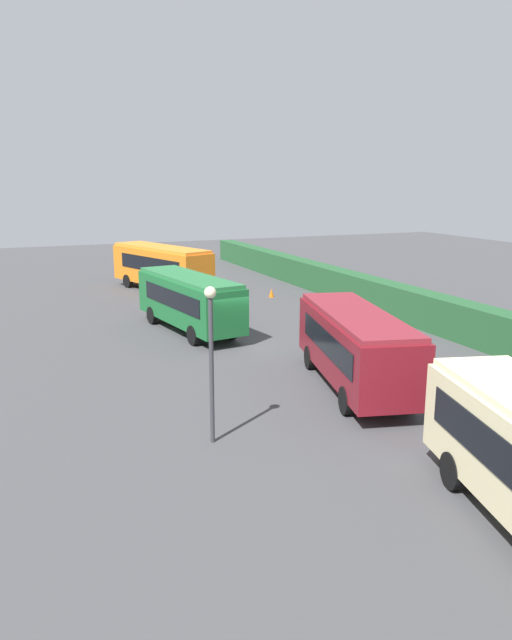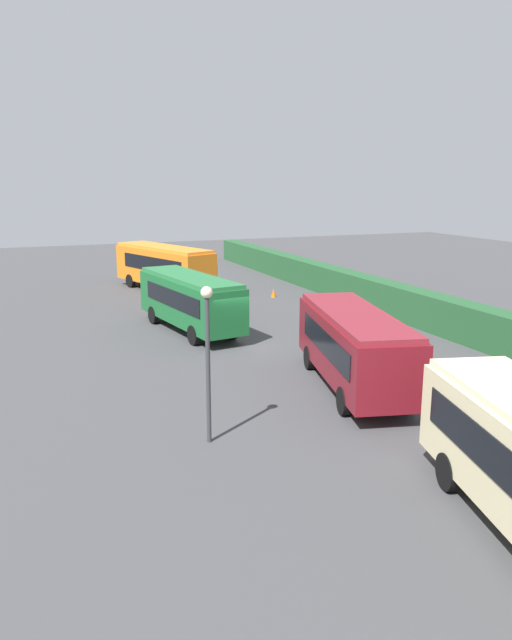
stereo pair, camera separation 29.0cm
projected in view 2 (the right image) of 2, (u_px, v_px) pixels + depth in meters
name	position (u px, v px, depth m)	size (l,w,h in m)	color
ground_plane	(232.00, 344.00, 30.09)	(102.86, 102.86, 0.00)	#424244
bus_orange	(164.00, 265.00, 44.21)	(9.84, 5.49, 3.27)	orange
bus_green	(190.00, 299.00, 32.33)	(8.93, 3.64, 3.03)	#19602D
bus_maroon	(354.00, 345.00, 23.38)	(8.93, 4.46, 3.03)	maroon
person_left	(214.00, 273.00, 46.16)	(0.50, 0.50, 1.92)	olive
person_center	(213.00, 281.00, 43.30)	(0.46, 0.46, 1.78)	#334C8C
hedge_row	(419.00, 308.00, 33.93)	(63.43, 1.37, 1.94)	#24542D
traffic_cone	(274.00, 293.00, 42.12)	(0.36, 0.36, 0.60)	orange
lamppost	(208.00, 345.00, 18.17)	(0.36, 0.36, 4.91)	#38383D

